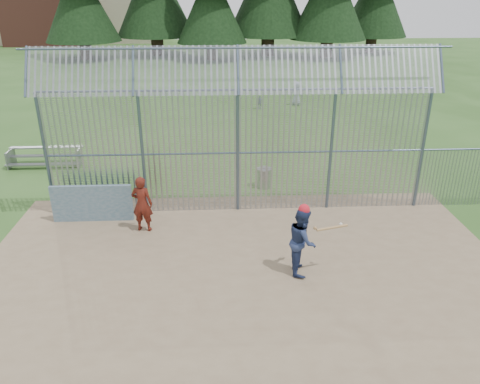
{
  "coord_description": "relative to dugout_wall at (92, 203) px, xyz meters",
  "views": [
    {
      "loc": [
        -0.63,
        -10.59,
        6.83
      ],
      "look_at": [
        0.0,
        2.0,
        1.3
      ],
      "focal_mm": 35.0,
      "sensor_mm": 36.0,
      "label": 1
    }
  ],
  "objects": [
    {
      "name": "bg_kid_standing",
      "position": [
        8.96,
        15.55,
        0.12
      ],
      "size": [
        0.76,
        0.52,
        1.49
      ],
      "primitive_type": "imported",
      "rotation": [
        0.0,
        0.0,
        3.21
      ],
      "color": "gray",
      "rests_on": "ground"
    },
    {
      "name": "onlooker",
      "position": [
        1.68,
        -0.71,
        0.27
      ],
      "size": [
        0.7,
        0.53,
        1.75
      ],
      "primitive_type": "imported",
      "rotation": [
        0.0,
        0.0,
        2.96
      ],
      "color": "maroon",
      "rests_on": "dirt_infield"
    },
    {
      "name": "dirt_infield",
      "position": [
        4.6,
        -3.4,
        -0.61
      ],
      "size": [
        14.0,
        10.0,
        0.02
      ],
      "primitive_type": "cube",
      "color": "#756047",
      "rests_on": "ground"
    },
    {
      "name": "trash_can",
      "position": [
        5.66,
        2.47,
        -0.24
      ],
      "size": [
        0.56,
        0.56,
        0.82
      ],
      "color": "#94979D",
      "rests_on": "ground"
    },
    {
      "name": "dugout_wall",
      "position": [
        0.0,
        0.0,
        0.0
      ],
      "size": [
        2.5,
        0.12,
        1.2
      ],
      "primitive_type": "cube",
      "color": "#38566B",
      "rests_on": "dirt_infield"
    },
    {
      "name": "distant_buildings",
      "position": [
        -18.58,
        53.59,
        2.98
      ],
      "size": [
        26.5,
        10.5,
        8.0
      ],
      "color": "brown",
      "rests_on": "ground"
    },
    {
      "name": "batter",
      "position": [
        6.07,
        -3.19,
        0.3
      ],
      "size": [
        0.75,
        0.93,
        1.79
      ],
      "primitive_type": "imported",
      "rotation": [
        0.0,
        0.0,
        1.48
      ],
      "color": "navy",
      "rests_on": "dirt_infield"
    },
    {
      "name": "backstop_fence",
      "position": [
        6.41,
        0.53,
        1.74
      ],
      "size": [
        20.09,
        0.81,
        5.3
      ],
      "color": "#47566B",
      "rests_on": "ground"
    },
    {
      "name": "bleacher",
      "position": [
        -3.18,
        5.17,
        -0.21
      ],
      "size": [
        3.0,
        0.95,
        0.72
      ],
      "color": "slate",
      "rests_on": "ground"
    },
    {
      "name": "batting_gear",
      "position": [
        6.2,
        -3.21,
        1.09
      ],
      "size": [
        1.26,
        0.44,
        0.64
      ],
      "color": "red",
      "rests_on": "ground"
    },
    {
      "name": "bg_kid_seated",
      "position": [
        6.59,
        14.64,
        -0.21
      ],
      "size": [
        0.52,
        0.31,
        0.82
      ],
      "primitive_type": "imported",
      "rotation": [
        0.0,
        0.0,
        2.9
      ],
      "color": "slate",
      "rests_on": "ground"
    },
    {
      "name": "ground",
      "position": [
        4.6,
        -2.9,
        -0.62
      ],
      "size": [
        120.0,
        120.0,
        0.0
      ],
      "primitive_type": "plane",
      "color": "#2D511E",
      "rests_on": "ground"
    }
  ]
}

